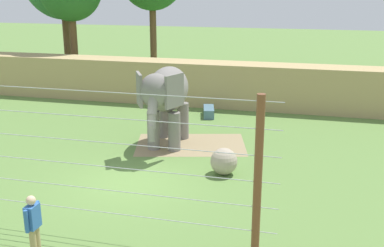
% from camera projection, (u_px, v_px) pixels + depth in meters
% --- Properties ---
extents(ground_plane, '(120.00, 120.00, 0.00)m').
position_uv_depth(ground_plane, '(129.00, 182.00, 15.33)').
color(ground_plane, '#5B7F3D').
extents(dirt_patch, '(4.93, 3.84, 0.01)m').
position_uv_depth(dirt_patch, '(191.00, 144.00, 18.97)').
color(dirt_patch, '#937F5B').
rests_on(dirt_patch, ground).
extents(embankment_wall, '(36.00, 1.80, 2.30)m').
position_uv_depth(embankment_wall, '(204.00, 83.00, 25.19)').
color(embankment_wall, tan).
rests_on(embankment_wall, ground).
extents(elephant, '(1.82, 4.32, 3.20)m').
position_uv_depth(elephant, '(166.00, 94.00, 18.23)').
color(elephant, gray).
rests_on(elephant, ground).
extents(enrichment_ball, '(0.92, 0.92, 0.92)m').
position_uv_depth(enrichment_ball, '(224.00, 161.00, 15.87)').
color(enrichment_ball, tan).
rests_on(enrichment_ball, ground).
extents(cable_fence, '(10.09, 0.19, 3.97)m').
position_uv_depth(cable_fence, '(74.00, 161.00, 11.56)').
color(cable_fence, brown).
rests_on(cable_fence, ground).
extents(zookeeper, '(0.22, 0.58, 1.67)m').
position_uv_depth(zookeeper, '(34.00, 226.00, 10.65)').
color(zookeeper, tan).
rests_on(zookeeper, ground).
extents(feed_trough, '(0.81, 1.48, 0.44)m').
position_uv_depth(feed_trough, '(209.00, 112.00, 23.10)').
color(feed_trough, slate).
rests_on(feed_trough, ground).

